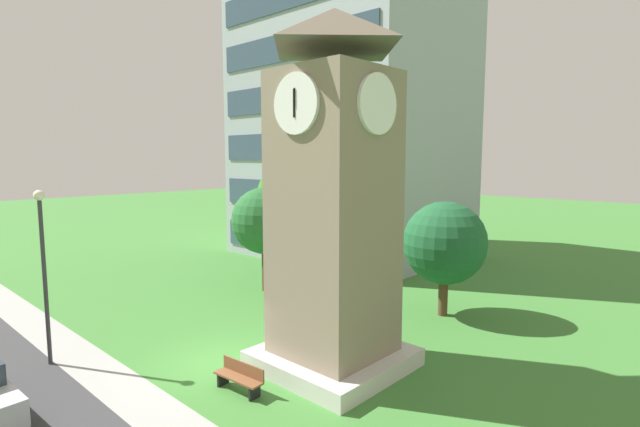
{
  "coord_description": "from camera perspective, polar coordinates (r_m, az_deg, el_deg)",
  "views": [
    {
      "loc": [
        13.57,
        -9.24,
        7.24
      ],
      "look_at": [
        1.57,
        3.66,
        5.17
      ],
      "focal_mm": 26.61,
      "sensor_mm": 36.0,
      "label": 1
    }
  ],
  "objects": [
    {
      "name": "tree_by_building",
      "position": [
        31.61,
        -3.31,
        2.07
      ],
      "size": [
        4.78,
        4.78,
        7.09
      ],
      "color": "#513823",
      "rests_on": "ground"
    },
    {
      "name": "park_bench",
      "position": [
        15.81,
        -9.63,
        -18.78
      ],
      "size": [
        1.83,
        0.64,
        0.88
      ],
      "color": "brown",
      "rests_on": "ground"
    },
    {
      "name": "tree_streetside",
      "position": [
        22.33,
        14.76,
        -3.46
      ],
      "size": [
        3.79,
        3.79,
        5.29
      ],
      "color": "#513823",
      "rests_on": "ground"
    },
    {
      "name": "ground_plane",
      "position": [
        17.94,
        -12.27,
        -17.25
      ],
      "size": [
        160.0,
        160.0,
        0.0
      ],
      "primitive_type": "plane",
      "color": "#3D7A33"
    },
    {
      "name": "street_lamp",
      "position": [
        18.95,
        -30.32,
        -4.7
      ],
      "size": [
        0.36,
        0.36,
        6.15
      ],
      "color": "#333338",
      "rests_on": "ground"
    },
    {
      "name": "office_building",
      "position": [
        36.16,
        3.77,
        12.99
      ],
      "size": [
        15.01,
        12.21,
        22.4
      ],
      "color": "#9EA8B2",
      "rests_on": "ground"
    },
    {
      "name": "clock_tower",
      "position": [
        15.93,
        1.68,
        0.17
      ],
      "size": [
        4.56,
        4.56,
        12.01
      ],
      "color": "gray",
      "rests_on": "ground"
    },
    {
      "name": "tree_near_tower",
      "position": [
        25.76,
        -6.67,
        -0.89
      ],
      "size": [
        3.6,
        3.6,
        5.67
      ],
      "color": "#513823",
      "rests_on": "ground"
    },
    {
      "name": "kerb_strip",
      "position": [
        16.56,
        -21.6,
        -19.69
      ],
      "size": [
        120.0,
        1.6,
        0.01
      ],
      "primitive_type": "cube",
      "color": "#9E9E99",
      "rests_on": "ground"
    }
  ]
}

